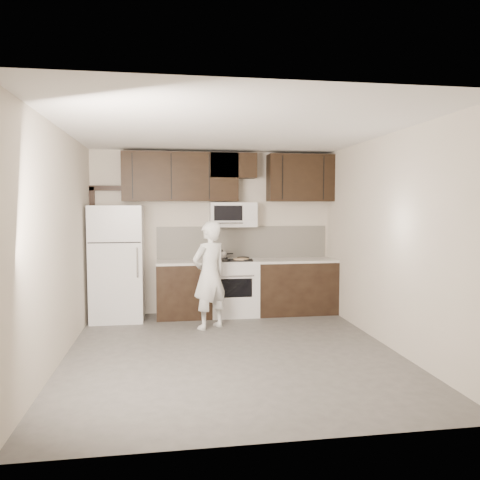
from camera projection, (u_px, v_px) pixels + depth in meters
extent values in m
plane|color=#4E4C49|center=(232.00, 352.00, 5.76)|extent=(4.50, 4.50, 0.00)
plane|color=beige|center=(214.00, 232.00, 7.88)|extent=(4.00, 0.00, 4.00)
plane|color=white|center=(232.00, 130.00, 5.56)|extent=(4.50, 4.50, 0.00)
cube|color=black|center=(184.00, 290.00, 7.56)|extent=(0.87, 0.62, 0.87)
cube|color=black|center=(295.00, 287.00, 7.84)|extent=(1.32, 0.62, 0.87)
cube|color=beige|center=(184.00, 262.00, 7.52)|extent=(0.87, 0.64, 0.04)
cube|color=beige|center=(295.00, 260.00, 7.81)|extent=(1.32, 0.64, 0.04)
cube|color=silver|center=(234.00, 288.00, 7.68)|extent=(0.76, 0.62, 0.89)
cube|color=silver|center=(234.00, 261.00, 7.65)|extent=(0.76, 0.62, 0.02)
cube|color=black|center=(237.00, 288.00, 7.38)|extent=(0.50, 0.01, 0.30)
cylinder|color=silver|center=(237.00, 276.00, 7.33)|extent=(0.55, 0.02, 0.02)
cylinder|color=black|center=(224.00, 260.00, 7.47)|extent=(0.20, 0.20, 0.03)
cylinder|color=black|center=(246.00, 260.00, 7.53)|extent=(0.20, 0.20, 0.03)
cylinder|color=black|center=(222.00, 258.00, 7.77)|extent=(0.20, 0.20, 0.03)
cylinder|color=black|center=(243.00, 258.00, 7.82)|extent=(0.20, 0.20, 0.03)
cube|color=silver|center=(243.00, 242.00, 7.95)|extent=(2.90, 0.02, 0.54)
cube|color=black|center=(181.00, 177.00, 7.55)|extent=(1.85, 0.35, 0.78)
cube|color=black|center=(300.00, 178.00, 7.86)|extent=(1.10, 0.35, 0.78)
cube|color=black|center=(233.00, 166.00, 7.67)|extent=(0.76, 0.35, 0.40)
cube|color=silver|center=(233.00, 215.00, 7.71)|extent=(0.76, 0.38, 0.40)
cube|color=black|center=(228.00, 213.00, 7.50)|extent=(0.46, 0.01, 0.24)
cube|color=silver|center=(250.00, 213.00, 7.56)|extent=(0.18, 0.01, 0.24)
cylinder|color=silver|center=(228.00, 223.00, 7.49)|extent=(0.46, 0.02, 0.02)
cube|color=silver|center=(117.00, 263.00, 7.32)|extent=(0.80, 0.72, 1.80)
cube|color=black|center=(114.00, 243.00, 6.93)|extent=(0.77, 0.01, 0.02)
cylinder|color=silver|center=(137.00, 263.00, 6.98)|extent=(0.03, 0.03, 0.45)
cube|color=black|center=(93.00, 252.00, 7.56)|extent=(0.08, 0.08, 2.10)
cube|color=black|center=(105.00, 188.00, 7.52)|extent=(0.50, 0.08, 0.08)
cylinder|color=silver|center=(222.00, 255.00, 7.76)|extent=(0.17, 0.17, 0.13)
sphere|color=black|center=(222.00, 251.00, 7.76)|extent=(0.04, 0.04, 0.04)
cylinder|color=black|center=(229.00, 254.00, 7.82)|extent=(0.16, 0.07, 0.02)
cube|color=black|center=(241.00, 260.00, 7.55)|extent=(0.39, 0.31, 0.02)
cylinder|color=beige|center=(241.00, 259.00, 7.55)|extent=(0.27, 0.27, 0.02)
imported|color=white|center=(209.00, 275.00, 6.82)|extent=(0.69, 0.63, 1.58)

